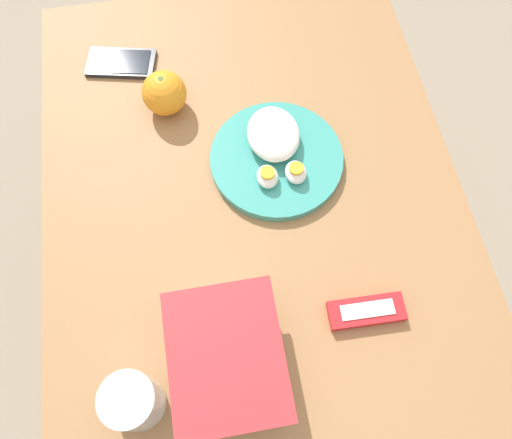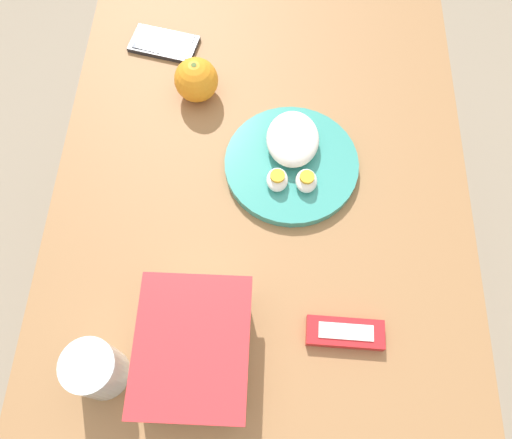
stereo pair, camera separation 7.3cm
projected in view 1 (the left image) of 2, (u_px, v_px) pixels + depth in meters
name	position (u px, v px, depth m)	size (l,w,h in m)	color
ground_plane	(256.00, 309.00, 1.54)	(10.00, 10.00, 0.00)	gray
table	(256.00, 231.00, 0.97)	(1.09, 0.74, 0.73)	#996B42
food_container	(227.00, 361.00, 0.73)	(0.20, 0.16, 0.09)	white
orange_fruit	(164.00, 93.00, 0.93)	(0.08, 0.08, 0.08)	orange
rice_plate	(276.00, 153.00, 0.90)	(0.24, 0.24, 0.06)	teal
candy_bar	(366.00, 311.00, 0.79)	(0.05, 0.12, 0.02)	red
cell_phone	(121.00, 63.00, 1.00)	(0.10, 0.15, 0.01)	#232328
drinking_glass	(133.00, 402.00, 0.70)	(0.08, 0.08, 0.10)	silver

